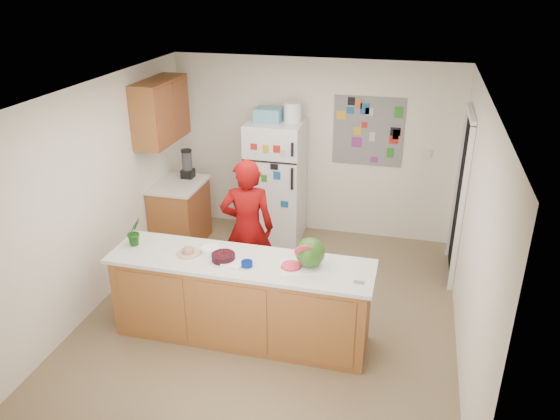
% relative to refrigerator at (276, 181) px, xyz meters
% --- Properties ---
extents(floor, '(4.00, 4.50, 0.02)m').
position_rel_refrigerator_xyz_m(floor, '(0.45, -1.88, -0.86)').
color(floor, brown).
rests_on(floor, ground).
extents(wall_back, '(4.00, 0.02, 2.50)m').
position_rel_refrigerator_xyz_m(wall_back, '(0.45, 0.38, 0.40)').
color(wall_back, beige).
rests_on(wall_back, ground).
extents(wall_left, '(0.02, 4.50, 2.50)m').
position_rel_refrigerator_xyz_m(wall_left, '(-1.56, -1.88, 0.40)').
color(wall_left, beige).
rests_on(wall_left, ground).
extents(wall_right, '(0.02, 4.50, 2.50)m').
position_rel_refrigerator_xyz_m(wall_right, '(2.46, -1.88, 0.40)').
color(wall_right, beige).
rests_on(wall_right, ground).
extents(ceiling, '(4.00, 4.50, 0.02)m').
position_rel_refrigerator_xyz_m(ceiling, '(0.45, -1.88, 1.66)').
color(ceiling, white).
rests_on(ceiling, wall_back).
extents(doorway, '(0.03, 0.85, 2.04)m').
position_rel_refrigerator_xyz_m(doorway, '(2.44, -0.43, 0.17)').
color(doorway, black).
rests_on(doorway, ground).
extents(peninsula_base, '(2.60, 0.62, 0.88)m').
position_rel_refrigerator_xyz_m(peninsula_base, '(0.25, -2.38, -0.41)').
color(peninsula_base, brown).
rests_on(peninsula_base, floor).
extents(peninsula_top, '(2.68, 0.70, 0.04)m').
position_rel_refrigerator_xyz_m(peninsula_top, '(0.25, -2.38, 0.05)').
color(peninsula_top, silver).
rests_on(peninsula_top, peninsula_base).
extents(side_counter_base, '(0.60, 0.80, 0.86)m').
position_rel_refrigerator_xyz_m(side_counter_base, '(-1.24, -0.53, -0.42)').
color(side_counter_base, brown).
rests_on(side_counter_base, floor).
extents(side_counter_top, '(0.64, 0.84, 0.04)m').
position_rel_refrigerator_xyz_m(side_counter_top, '(-1.24, -0.53, 0.03)').
color(side_counter_top, silver).
rests_on(side_counter_top, side_counter_base).
extents(upper_cabinets, '(0.35, 1.00, 0.80)m').
position_rel_refrigerator_xyz_m(upper_cabinets, '(-1.37, -0.58, 1.05)').
color(upper_cabinets, brown).
rests_on(upper_cabinets, wall_left).
extents(refrigerator, '(0.75, 0.70, 1.70)m').
position_rel_refrigerator_xyz_m(refrigerator, '(0.00, 0.00, 0.00)').
color(refrigerator, silver).
rests_on(refrigerator, floor).
extents(fridge_top_bin, '(0.35, 0.28, 0.18)m').
position_rel_refrigerator_xyz_m(fridge_top_bin, '(-0.10, 0.00, 0.94)').
color(fridge_top_bin, '#5999B2').
rests_on(fridge_top_bin, refrigerator).
extents(photo_collage, '(0.95, 0.01, 0.95)m').
position_rel_refrigerator_xyz_m(photo_collage, '(1.20, 0.36, 0.70)').
color(photo_collage, slate).
rests_on(photo_collage, wall_back).
extents(person, '(0.70, 0.55, 1.68)m').
position_rel_refrigerator_xyz_m(person, '(0.06, -1.54, -0.01)').
color(person, '#6E0606').
rests_on(person, floor).
extents(blender_appliance, '(0.14, 0.14, 0.38)m').
position_rel_refrigerator_xyz_m(blender_appliance, '(-1.19, -0.29, 0.24)').
color(blender_appliance, black).
rests_on(blender_appliance, side_counter_top).
extents(cutting_board, '(0.53, 0.46, 0.01)m').
position_rel_refrigerator_xyz_m(cutting_board, '(0.89, -2.35, 0.08)').
color(cutting_board, white).
rests_on(cutting_board, peninsula_top).
extents(watermelon, '(0.29, 0.29, 0.29)m').
position_rel_refrigerator_xyz_m(watermelon, '(0.95, -2.33, 0.23)').
color(watermelon, '#25631D').
rests_on(watermelon, cutting_board).
extents(watermelon_slice, '(0.19, 0.19, 0.02)m').
position_rel_refrigerator_xyz_m(watermelon_slice, '(0.78, -2.40, 0.09)').
color(watermelon_slice, '#CE2B43').
rests_on(watermelon_slice, cutting_board).
extents(cherry_bowl, '(0.26, 0.26, 0.07)m').
position_rel_refrigerator_xyz_m(cherry_bowl, '(0.09, -2.42, 0.11)').
color(cherry_bowl, black).
rests_on(cherry_bowl, peninsula_top).
extents(white_bowl, '(0.21, 0.21, 0.06)m').
position_rel_refrigerator_xyz_m(white_bowl, '(-0.09, -2.31, 0.10)').
color(white_bowl, silver).
rests_on(white_bowl, peninsula_top).
extents(cobalt_bowl, '(0.13, 0.13, 0.05)m').
position_rel_refrigerator_xyz_m(cobalt_bowl, '(0.35, -2.48, 0.10)').
color(cobalt_bowl, '#001762').
rests_on(cobalt_bowl, peninsula_top).
extents(plate, '(0.28, 0.28, 0.02)m').
position_rel_refrigerator_xyz_m(plate, '(-0.29, -2.39, 0.08)').
color(plate, beige).
rests_on(plate, peninsula_top).
extents(paper_towel, '(0.23, 0.21, 0.02)m').
position_rel_refrigerator_xyz_m(paper_towel, '(0.22, -2.47, 0.08)').
color(paper_towel, white).
rests_on(paper_towel, peninsula_top).
extents(keys, '(0.10, 0.04, 0.01)m').
position_rel_refrigerator_xyz_m(keys, '(1.45, -2.52, 0.08)').
color(keys, gray).
rests_on(keys, peninsula_top).
extents(potted_plant, '(0.18, 0.20, 0.30)m').
position_rel_refrigerator_xyz_m(potted_plant, '(-0.92, -2.33, 0.22)').
color(potted_plant, '#0F4015').
rests_on(potted_plant, peninsula_top).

